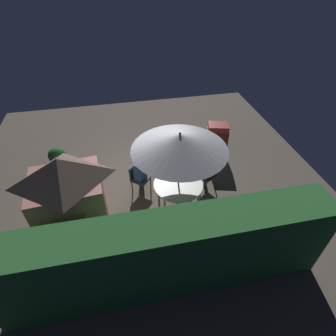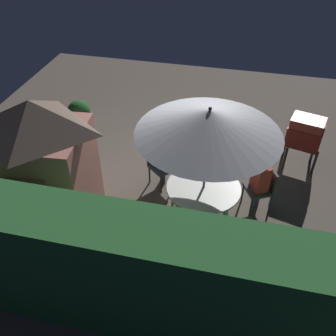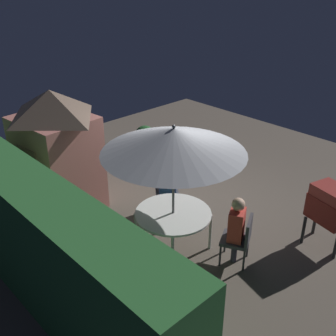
# 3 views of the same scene
# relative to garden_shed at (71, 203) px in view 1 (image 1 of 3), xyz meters

# --- Properties ---
(ground_plane) EXTENTS (11.00, 11.00, 0.00)m
(ground_plane) POSITION_rel_garden_shed_xyz_m (-1.89, -2.00, -1.29)
(ground_plane) COLOR brown
(hedge_backdrop) EXTENTS (6.47, 0.84, 1.95)m
(hedge_backdrop) POSITION_rel_garden_shed_xyz_m (-1.89, 1.50, -0.32)
(hedge_backdrop) COLOR #28602D
(hedge_backdrop) RESTS_ON ground
(garden_shed) EXTENTS (1.66, 1.49, 2.54)m
(garden_shed) POSITION_rel_garden_shed_xyz_m (0.00, 0.00, 0.00)
(garden_shed) COLOR #B26B60
(garden_shed) RESTS_ON ground
(patio_table) EXTENTS (1.34, 1.34, 0.76)m
(patio_table) POSITION_rel_garden_shed_xyz_m (-2.62, -0.69, -0.59)
(patio_table) COLOR white
(patio_table) RESTS_ON ground
(patio_umbrella) EXTENTS (2.38, 2.38, 2.38)m
(patio_umbrella) POSITION_rel_garden_shed_xyz_m (-2.62, -0.69, 0.82)
(patio_umbrella) COLOR #4C4C51
(patio_umbrella) RESTS_ON ground
(bbq_grill) EXTENTS (0.80, 0.66, 1.20)m
(bbq_grill) POSITION_rel_garden_shed_xyz_m (-4.46, -2.74, -0.44)
(bbq_grill) COLOR maroon
(bbq_grill) RESTS_ON ground
(chair_near_shed) EXTENTS (0.62, 0.62, 0.90)m
(chair_near_shed) POSITION_rel_garden_shed_xyz_m (-3.68, -1.24, -0.77)
(chair_near_shed) COLOR #38383D
(chair_near_shed) RESTS_ON ground
(chair_far_side) EXTENTS (0.65, 0.65, 0.90)m
(chair_far_side) POSITION_rel_garden_shed_xyz_m (-1.61, -1.50, -0.77)
(chair_far_side) COLOR #38383D
(chair_far_side) RESTS_ON ground
(chair_toward_hedge) EXTENTS (0.53, 0.54, 0.90)m
(chair_toward_hedge) POSITION_rel_garden_shed_xyz_m (-2.41, 0.51, -0.77)
(chair_toward_hedge) COLOR #38383D
(chair_toward_hedge) RESTS_ON ground
(potted_plant_by_shed) EXTENTS (0.55, 0.55, 0.81)m
(potted_plant_by_shed) POSITION_rel_garden_shed_xyz_m (0.83, -3.01, -0.83)
(potted_plant_by_shed) COLOR #4C4C51
(potted_plant_by_shed) RESTS_ON ground
(person_in_red) EXTENTS (0.37, 0.41, 1.26)m
(person_in_red) POSITION_rel_garden_shed_xyz_m (-3.60, -1.20, -0.51)
(person_in_red) COLOR #CC3D33
(person_in_red) RESTS_ON ground
(person_in_blue) EXTENTS (0.40, 0.42, 1.26)m
(person_in_blue) POSITION_rel_garden_shed_xyz_m (-1.68, -1.44, -0.51)
(person_in_blue) COLOR #3866B2
(person_in_blue) RESTS_ON ground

